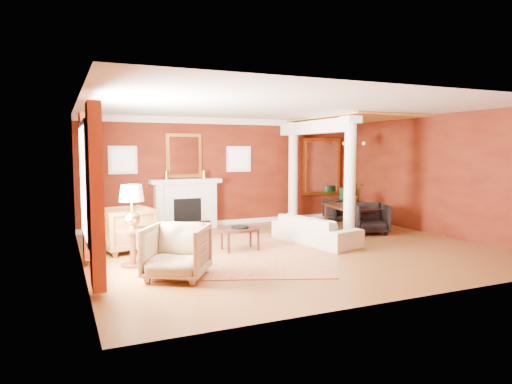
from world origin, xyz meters
name	(u,v)px	position (x,y,z in m)	size (l,w,h in m)	color
ground	(289,249)	(0.00, 0.00, 0.00)	(8.00, 8.00, 0.00)	brown
room_shell	(290,151)	(0.00, 0.00, 2.02)	(8.04, 7.04, 2.92)	#65230E
fireplace	(186,204)	(-1.30, 3.32, 0.65)	(1.85, 0.42, 1.29)	white
overmantel_mirror	(184,156)	(-1.30, 3.45, 1.90)	(0.95, 0.07, 1.15)	gold
flank_window_left	(123,160)	(-2.85, 3.46, 1.80)	(0.70, 0.07, 0.70)	white
flank_window_right	(239,159)	(0.25, 3.46, 1.80)	(0.70, 0.07, 0.70)	white
left_window	(90,189)	(-3.89, -0.60, 1.42)	(0.21, 2.55, 2.60)	white
column_front	(350,178)	(1.70, 0.30, 1.43)	(0.36, 0.36, 2.80)	white
column_back	(293,172)	(1.70, 3.00, 1.43)	(0.36, 0.36, 2.80)	white
header_beam	(314,127)	(1.70, 1.90, 2.62)	(0.30, 3.20, 0.32)	white
amber_ceiling	(355,118)	(2.85, 1.75, 2.87)	(2.30, 3.40, 0.04)	gold
dining_mirror	(321,167)	(2.90, 3.45, 1.55)	(1.30, 0.07, 1.70)	gold
chandelier	(355,142)	(2.90, 1.80, 2.25)	(0.60, 0.62, 0.75)	#BC913B
crown_trim	(230,121)	(0.00, 3.46, 2.82)	(8.00, 0.08, 0.16)	white
base_trim	(231,222)	(0.00, 3.46, 0.06)	(8.00, 0.08, 0.12)	white
rug	(243,252)	(-1.00, 0.07, 0.01)	(2.96, 3.95, 0.02)	maroon
sofa	(316,225)	(0.78, 0.25, 0.41)	(2.07, 0.61, 0.81)	beige
armchair_leopard	(126,227)	(-3.13, 1.09, 0.50)	(0.97, 0.90, 0.99)	black
armchair_stripe	(177,249)	(-2.66, -1.23, 0.48)	(0.93, 0.87, 0.95)	tan
coffee_table	(240,230)	(-1.00, 0.25, 0.42)	(0.92, 0.92, 0.47)	black
coffee_book	(240,223)	(-0.97, 0.31, 0.57)	(0.15, 0.02, 0.20)	black
side_table	(132,212)	(-3.18, -0.15, 0.96)	(0.58, 0.58, 1.44)	black
dining_table	(352,210)	(2.72, 1.63, 0.46)	(1.65, 0.58, 0.92)	black
dining_chair_near	(370,217)	(2.64, 0.76, 0.41)	(0.80, 0.75, 0.82)	black
dining_chair_far	(338,208)	(3.17, 2.94, 0.34)	(0.66, 0.62, 0.68)	black
green_urn	(345,207)	(3.46, 2.99, 0.37)	(0.40, 0.40, 0.95)	#123A1D
potted_plant	(353,184)	(2.77, 1.67, 1.15)	(0.54, 0.60, 0.47)	#26591E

